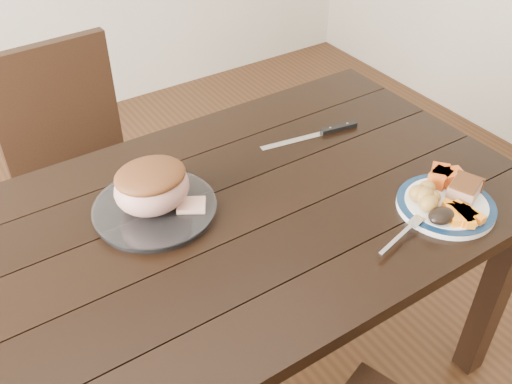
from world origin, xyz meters
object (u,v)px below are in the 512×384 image
pork_slice (464,190)px  roast_joint (152,188)px  serving_platter (155,210)px  carving_knife (327,131)px  chair_far (79,165)px  dinner_plate (445,206)px  fork (404,232)px  dining_table (226,241)px

pork_slice → roast_joint: roast_joint is taller
serving_platter → carving_knife: bearing=5.2°
roast_joint → chair_far: bearing=91.8°
carving_knife → chair_far: bearing=145.7°
dinner_plate → fork: bearing=-172.1°
pork_slice → roast_joint: size_ratio=0.45×
serving_platter → fork: bearing=-42.3°
dining_table → dinner_plate: size_ratio=6.51×
dinner_plate → pork_slice: bearing=-4.8°
chair_far → pork_slice: 1.27m
chair_far → carving_knife: bearing=133.8°
serving_platter → fork: 0.61m
dinner_plate → dining_table: bearing=149.3°
pork_slice → carving_knife: size_ratio=0.26×
dining_table → serving_platter: serving_platter is taller
dining_table → pork_slice: pork_slice is taller
pork_slice → fork: size_ratio=0.48×
chair_far → dinner_plate: bearing=119.2°
dinner_plate → pork_slice: size_ratio=2.92×
serving_platter → fork: size_ratio=1.71×
carving_knife → serving_platter: bearing=-165.9°
fork → roast_joint: 0.62m
dining_table → serving_platter: (-0.14, 0.10, 0.10)m
chair_far → carving_knife: chair_far is taller
pork_slice → roast_joint: bearing=149.9°
dining_table → roast_joint: 0.25m
chair_far → roast_joint: chair_far is taller
dinner_plate → fork: size_ratio=1.39×
chair_far → dinner_plate: chair_far is taller
dining_table → fork: bearing=-44.9°
roast_joint → carving_knife: bearing=5.2°
fork → serving_platter: bearing=123.8°
dining_table → fork: fork is taller
roast_joint → carving_knife: roast_joint is taller
pork_slice → carving_knife: 0.46m
dinner_plate → roast_joint: bearing=148.1°
dining_table → serving_platter: 0.20m
serving_platter → carving_knife: size_ratio=0.95×
fork → pork_slice: bearing=-9.0°
pork_slice → fork: (-0.23, -0.02, -0.02)m
dining_table → chair_far: chair_far is taller
dinner_plate → carving_knife: 0.44m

